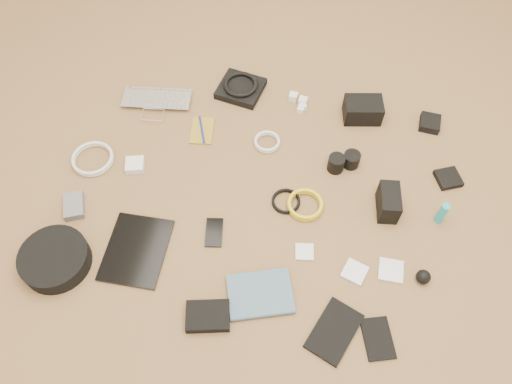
% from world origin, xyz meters
% --- Properties ---
extents(laptop, '(0.30, 0.23, 0.02)m').
position_xyz_m(laptop, '(-0.47, 0.34, 0.01)').
color(laptop, silver).
rests_on(laptop, ground).
extents(headphone_pouch, '(0.20, 0.19, 0.03)m').
position_xyz_m(headphone_pouch, '(-0.15, 0.51, 0.02)').
color(headphone_pouch, black).
rests_on(headphone_pouch, ground).
extents(headphones, '(0.15, 0.15, 0.02)m').
position_xyz_m(headphones, '(-0.15, 0.51, 0.04)').
color(headphones, black).
rests_on(headphones, headphone_pouch).
extents(charger_a, '(0.04, 0.04, 0.03)m').
position_xyz_m(charger_a, '(0.12, 0.49, 0.02)').
color(charger_a, silver).
rests_on(charger_a, ground).
extents(charger_b, '(0.04, 0.04, 0.03)m').
position_xyz_m(charger_b, '(0.08, 0.50, 0.02)').
color(charger_b, silver).
rests_on(charger_b, ground).
extents(charger_c, '(0.04, 0.04, 0.03)m').
position_xyz_m(charger_c, '(0.12, 0.46, 0.01)').
color(charger_c, silver).
rests_on(charger_c, ground).
extents(charger_d, '(0.03, 0.03, 0.03)m').
position_xyz_m(charger_d, '(0.12, 0.44, 0.01)').
color(charger_d, silver).
rests_on(charger_d, ground).
extents(dslr_camera, '(0.16, 0.13, 0.09)m').
position_xyz_m(dslr_camera, '(0.36, 0.46, 0.04)').
color(dslr_camera, black).
rests_on(dslr_camera, ground).
extents(lens_pouch, '(0.08, 0.09, 0.03)m').
position_xyz_m(lens_pouch, '(0.63, 0.47, 0.02)').
color(lens_pouch, black).
rests_on(lens_pouch, ground).
extents(notebook_olive, '(0.10, 0.14, 0.01)m').
position_xyz_m(notebook_olive, '(-0.25, 0.26, 0.00)').
color(notebook_olive, olive).
rests_on(notebook_olive, ground).
extents(pen_blue, '(0.06, 0.13, 0.01)m').
position_xyz_m(pen_blue, '(-0.25, 0.26, 0.01)').
color(pen_blue, '#121C98').
rests_on(pen_blue, notebook_olive).
extents(cable_white_a, '(0.13, 0.13, 0.01)m').
position_xyz_m(cable_white_a, '(0.01, 0.25, 0.01)').
color(cable_white_a, silver).
rests_on(cable_white_a, ground).
extents(lens_a, '(0.07, 0.07, 0.07)m').
position_xyz_m(lens_a, '(0.29, 0.19, 0.03)').
color(lens_a, black).
rests_on(lens_a, ground).
extents(lens_b, '(0.07, 0.07, 0.06)m').
position_xyz_m(lens_b, '(0.34, 0.22, 0.03)').
color(lens_b, black).
rests_on(lens_b, ground).
extents(card_reader, '(0.11, 0.11, 0.02)m').
position_xyz_m(card_reader, '(0.70, 0.22, 0.01)').
color(card_reader, black).
rests_on(card_reader, ground).
extents(power_brick, '(0.08, 0.08, 0.03)m').
position_xyz_m(power_brick, '(-0.45, 0.04, 0.01)').
color(power_brick, silver).
rests_on(power_brick, ground).
extents(cable_white_b, '(0.18, 0.18, 0.01)m').
position_xyz_m(cable_white_b, '(-0.62, 0.04, 0.01)').
color(cable_white_b, silver).
rests_on(cable_white_b, ground).
extents(cable_black, '(0.14, 0.14, 0.01)m').
position_xyz_m(cable_black, '(0.13, 0.00, 0.00)').
color(cable_black, black).
rests_on(cable_black, ground).
extents(cable_yellow, '(0.14, 0.14, 0.01)m').
position_xyz_m(cable_yellow, '(0.20, -0.00, 0.01)').
color(cable_yellow, gold).
rests_on(cable_yellow, ground).
extents(flash, '(0.08, 0.13, 0.09)m').
position_xyz_m(flash, '(0.48, 0.05, 0.05)').
color(flash, black).
rests_on(flash, ground).
extents(lens_cleaner, '(0.03, 0.03, 0.10)m').
position_xyz_m(lens_cleaner, '(0.67, 0.04, 0.05)').
color(lens_cleaner, teal).
rests_on(lens_cleaner, ground).
extents(battery_charger, '(0.10, 0.12, 0.03)m').
position_xyz_m(battery_charger, '(-0.61, -0.17, 0.01)').
color(battery_charger, '#5D5D62').
rests_on(battery_charger, ground).
extents(tablet, '(0.21, 0.27, 0.01)m').
position_xyz_m(tablet, '(-0.34, -0.29, 0.01)').
color(tablet, black).
rests_on(tablet, ground).
extents(phone, '(0.08, 0.12, 0.01)m').
position_xyz_m(phone, '(-0.09, -0.17, 0.00)').
color(phone, black).
rests_on(phone, ground).
extents(filter_case_left, '(0.07, 0.07, 0.01)m').
position_xyz_m(filter_case_left, '(0.22, -0.18, 0.00)').
color(filter_case_left, silver).
rests_on(filter_case_left, ground).
extents(filter_case_mid, '(0.09, 0.09, 0.01)m').
position_xyz_m(filter_case_mid, '(0.40, -0.22, 0.01)').
color(filter_case_mid, silver).
rests_on(filter_case_mid, ground).
extents(filter_case_right, '(0.08, 0.08, 0.01)m').
position_xyz_m(filter_case_right, '(0.51, -0.19, 0.01)').
color(filter_case_right, silver).
rests_on(filter_case_right, ground).
extents(air_blower, '(0.06, 0.06, 0.05)m').
position_xyz_m(air_blower, '(0.62, -0.20, 0.02)').
color(air_blower, black).
rests_on(air_blower, ground).
extents(headphone_case, '(0.30, 0.30, 0.06)m').
position_xyz_m(headphone_case, '(-0.58, -0.38, 0.03)').
color(headphone_case, black).
rests_on(headphone_case, ground).
extents(drive_case, '(0.15, 0.13, 0.03)m').
position_xyz_m(drive_case, '(-0.04, -0.47, 0.02)').
color(drive_case, black).
rests_on(drive_case, ground).
extents(paperback, '(0.24, 0.21, 0.02)m').
position_xyz_m(paperback, '(0.13, -0.43, 0.01)').
color(paperback, '#435C72').
rests_on(paperback, ground).
extents(notebook_black_a, '(0.18, 0.22, 0.01)m').
position_xyz_m(notebook_black_a, '(0.35, -0.43, 0.01)').
color(notebook_black_a, black).
rests_on(notebook_black_a, ground).
extents(notebook_black_b, '(0.12, 0.15, 0.01)m').
position_xyz_m(notebook_black_b, '(0.49, -0.43, 0.01)').
color(notebook_black_b, black).
rests_on(notebook_black_b, ground).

